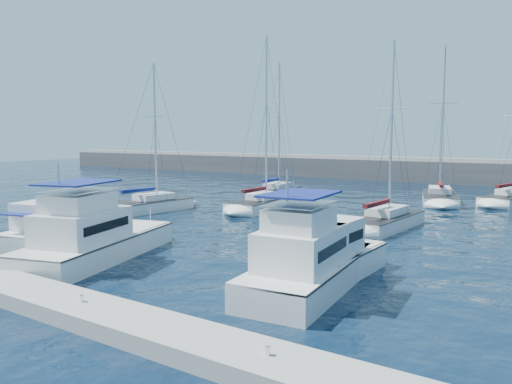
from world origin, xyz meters
The scene contains 15 objects.
ground centered at (0.00, 0.00, 0.00)m, with size 220.00×220.00×0.00m, color black.
breakwater centered at (0.00, 52.00, 1.05)m, with size 160.00×6.00×4.45m.
dock centered at (0.00, -11.00, 0.30)m, with size 40.00×2.20×0.60m, color gray.
dock_cleat_centre centered at (0.00, -11.00, 0.72)m, with size 0.16×0.16×0.25m, color silver.
dock_cleat_near_stbd centered at (8.00, -11.00, 0.72)m, with size 0.16×0.16×0.25m, color silver.
motor_yacht_port_outer centered at (-11.57, -4.24, 0.94)m, with size 4.22×7.80×3.20m.
motor_yacht_port_inner centered at (-6.61, -5.32, 1.13)m, with size 6.33×10.96×4.69m.
motor_yacht_stbd_inner centered at (5.28, -3.55, 1.13)m, with size 4.22×9.48×4.69m.
motor_yacht_stbd_outer centered at (5.30, -0.89, 0.94)m, with size 2.85×5.98×3.20m.
sailboat_mid_a centered at (-16.85, 8.89, 0.51)m, with size 3.98×7.85×13.18m.
sailboat_mid_b centered at (-8.93, 14.73, 0.54)m, with size 3.10×7.49×15.57m.
sailboat_mid_c centered at (3.15, 12.20, 0.51)m, with size 3.54×8.41×13.58m.
sailboat_back_a centered at (-12.81, 23.46, 0.53)m, with size 3.66×7.77×14.64m.
sailboat_back_b centered at (2.97, 28.72, 0.52)m, with size 5.46×9.35×15.72m.
sailboat_back_c centered at (8.96, 31.02, 0.51)m, with size 4.95×8.29×13.63m.
Camera 1 is at (14.99, -22.07, 6.59)m, focal length 35.00 mm.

